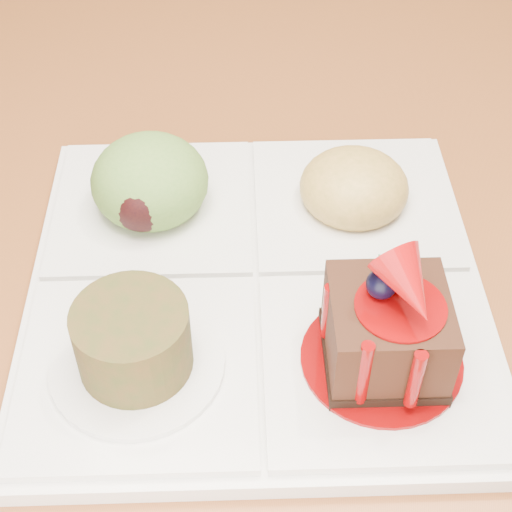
# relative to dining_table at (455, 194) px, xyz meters

# --- Properties ---
(dining_table) EXTENTS (1.00, 1.80, 0.75)m
(dining_table) POSITION_rel_dining_table_xyz_m (0.00, 0.00, 0.00)
(dining_table) COLOR brown
(dining_table) RESTS_ON ground
(sampler_plate) EXTENTS (0.34, 0.34, 0.11)m
(sampler_plate) POSITION_rel_dining_table_xyz_m (-0.15, -0.20, 0.09)
(sampler_plate) COLOR silver
(sampler_plate) RESTS_ON dining_table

